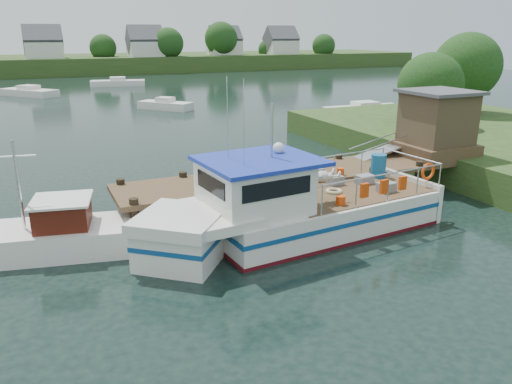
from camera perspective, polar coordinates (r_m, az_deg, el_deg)
name	(u,v)px	position (r m, az deg, el deg)	size (l,w,h in m)	color
ground_plane	(263,209)	(20.78, 0.81, -1.92)	(160.00, 160.00, 0.00)	black
far_shore	(74,61)	(100.55, -20.12, 13.90)	(140.00, 42.55, 9.22)	#324C1F
dock	(393,142)	(23.59, 15.37, 5.48)	(16.60, 3.00, 4.78)	brown
lobster_boat	(290,210)	(17.60, 3.96, -2.07)	(12.07, 4.39, 5.73)	silver
work_boat	(39,236)	(17.92, -23.52, -4.68)	(7.35, 3.44, 3.85)	silver
moored_far	(118,83)	(72.93, -15.50, 11.96)	(7.57, 3.87, 1.23)	silver
moored_b	(165,105)	(49.05, -10.31, 9.76)	(4.82, 5.19, 1.17)	silver
moored_c	(365,110)	(46.24, 12.35, 9.17)	(7.48, 2.88, 1.16)	silver
moored_d	(29,92)	(64.59, -24.51, 10.36)	(6.50, 7.18, 1.23)	silver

